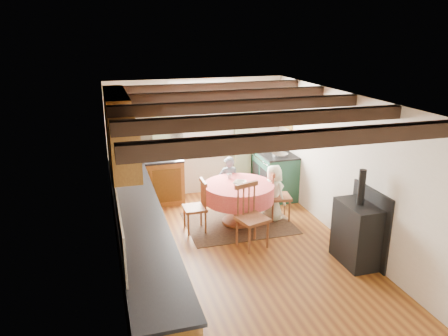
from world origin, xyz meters
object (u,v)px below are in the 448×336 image
object	(u,v)px
chair_right	(279,195)
child_right	(273,193)
dining_table	(239,204)
cast_iron_stove	(358,217)
cup	(229,176)
chair_near	(253,217)
child_far	(229,183)
aga_range	(274,174)
chair_left	(195,206)

from	to	relation	value
chair_right	child_right	bearing A→B (deg)	85.13
chair_right	child_right	world-z (taller)	child_right
dining_table	cast_iron_stove	distance (m)	2.19
chair_right	cup	world-z (taller)	chair_right
dining_table	chair_near	xyz separation A→B (m)	(-0.06, -0.88, 0.14)
child_far	cup	world-z (taller)	child_far
dining_table	cup	bearing A→B (deg)	100.93
child_far	child_right	bearing A→B (deg)	139.39
aga_range	cast_iron_stove	bearing A→B (deg)	-87.79
chair_near	chair_left	size ratio (longest dim) A/B	1.13
dining_table	chair_right	world-z (taller)	chair_right
child_far	cup	distance (m)	0.44
chair_near	child_far	world-z (taller)	child_far
dining_table	child_right	distance (m)	0.68
dining_table	chair_right	xyz separation A→B (m)	(0.77, -0.02, 0.10)
aga_range	chair_left	bearing A→B (deg)	-149.46
aga_range	cast_iron_stove	world-z (taller)	cast_iron_stove
chair_right	child_far	bearing A→B (deg)	56.00
chair_right	child_right	size ratio (longest dim) A/B	0.91
chair_near	aga_range	world-z (taller)	chair_near
chair_near	child_right	bearing A→B (deg)	34.48
cup	aga_range	bearing A→B (deg)	31.35
cast_iron_stove	child_far	world-z (taller)	cast_iron_stove
child_far	chair_right	bearing A→B (deg)	142.70
cast_iron_stove	child_right	distance (m)	1.88
chair_left	cast_iron_stove	size ratio (longest dim) A/B	0.63
child_right	dining_table	bearing A→B (deg)	71.07
cast_iron_stove	child_right	world-z (taller)	cast_iron_stove
aga_range	child_far	world-z (taller)	child_far
chair_right	cast_iron_stove	bearing A→B (deg)	-155.71
aga_range	cast_iron_stove	xyz separation A→B (m)	(0.11, -2.84, 0.25)
aga_range	child_right	bearing A→B (deg)	-113.59
chair_left	cast_iron_stove	xyz separation A→B (m)	(2.05, -1.70, 0.27)
child_right	cup	bearing A→B (deg)	45.76
dining_table	chair_right	bearing A→B (deg)	-1.62
aga_range	cast_iron_stove	distance (m)	2.86
child_right	chair_right	bearing A→B (deg)	-123.54
dining_table	aga_range	distance (m)	1.56
chair_left	aga_range	world-z (taller)	aga_range
chair_left	chair_near	bearing A→B (deg)	42.22
aga_range	child_right	size ratio (longest dim) A/B	1.00
chair_near	chair_left	distance (m)	1.11
chair_right	aga_range	size ratio (longest dim) A/B	0.91
dining_table	child_far	bearing A→B (deg)	87.87
cast_iron_stove	chair_near	bearing A→B (deg)	145.59
chair_near	child_right	xyz separation A→B (m)	(0.72, 0.89, -0.00)
chair_near	child_far	size ratio (longest dim) A/B	0.98
dining_table	child_right	size ratio (longest dim) A/B	1.20
chair_near	cast_iron_stove	distance (m)	1.59
chair_near	cup	distance (m)	1.26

